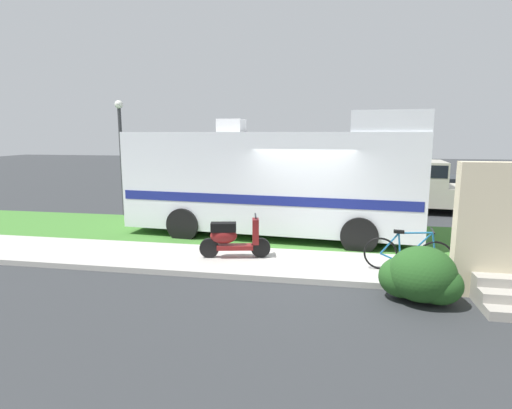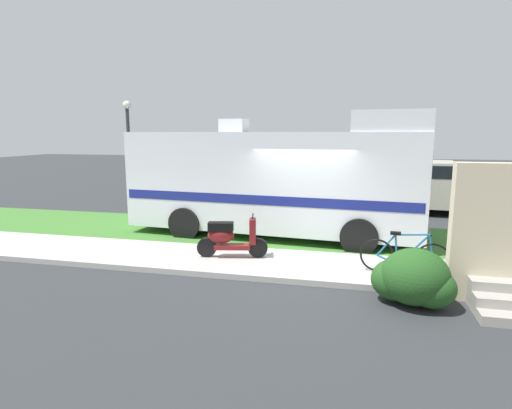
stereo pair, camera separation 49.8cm
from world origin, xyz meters
TOP-DOWN VIEW (x-y plane):
  - ground_plane at (0.00, 0.00)m, footprint 80.00×80.00m
  - sidewalk at (0.00, -1.20)m, footprint 24.00×2.00m
  - grass_strip at (0.00, 1.50)m, footprint 24.00×3.40m
  - motorhome_rv at (-0.83, 1.55)m, footprint 8.07×3.16m
  - scooter at (-1.46, -1.10)m, footprint 1.58×0.60m
  - bicycle at (2.23, -1.41)m, footprint 1.71×0.52m
  - pickup_truck_near at (4.32, 6.25)m, footprint 5.81×2.54m
  - pickup_truck_far at (3.82, 9.66)m, footprint 5.29×2.36m
  - bush_by_porch at (2.24, -2.69)m, footprint 1.36×1.02m
  - bottle_green at (4.06, -1.68)m, footprint 0.07×0.07m
  - street_lamp_post at (-6.55, 3.60)m, footprint 0.28×0.28m

SIDE VIEW (x-z plane):
  - ground_plane at x=0.00m, z-range 0.00..0.00m
  - grass_strip at x=0.00m, z-range 0.00..0.08m
  - sidewalk at x=0.00m, z-range 0.00..0.12m
  - bottle_green at x=4.06m, z-range 0.10..0.37m
  - bush_by_porch at x=2.24m, z-range -0.03..0.94m
  - bicycle at x=2.23m, z-range 0.05..0.94m
  - scooter at x=-1.46m, z-range 0.09..1.06m
  - pickup_truck_far at x=3.82m, z-range 0.07..1.77m
  - pickup_truck_near at x=4.32m, z-range 0.06..1.93m
  - motorhome_rv at x=-0.83m, z-range -0.09..3.32m
  - street_lamp_post at x=-6.55m, z-range 0.45..4.43m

